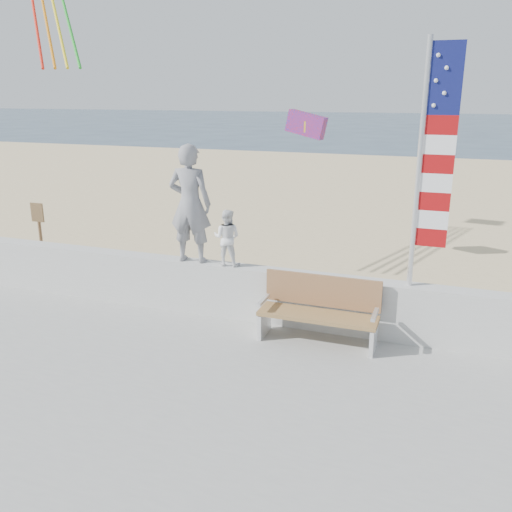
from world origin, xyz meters
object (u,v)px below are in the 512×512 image
object	(u,v)px
child	(227,238)
bench	(319,309)
adult	(190,204)
flag	(430,157)

from	to	relation	value
child	bench	size ratio (longest dim) A/B	0.52
adult	bench	distance (m)	2.77
adult	bench	xyz separation A→B (m)	(2.35, -0.45, -1.38)
child	bench	world-z (taller)	child
child	adult	bearing A→B (deg)	-3.84
bench	flag	size ratio (longest dim) A/B	0.51
child	bench	xyz separation A→B (m)	(1.70, -0.45, -0.86)
adult	flag	world-z (taller)	flag
adult	child	distance (m)	0.84
bench	flag	bearing A→B (deg)	18.20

